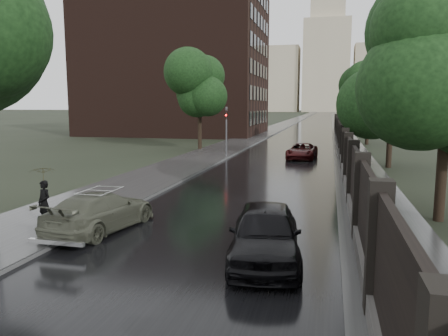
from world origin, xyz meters
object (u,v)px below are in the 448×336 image
volga_sedan (101,211)px  pedestrian_umbrella (43,179)px  traffic_light (226,127)px  tree_right_c (369,97)px  car_right_far (302,151)px  car_right_near (265,233)px  tree_right_a (448,80)px  tree_right_b (392,92)px  tree_left_far (199,93)px

volga_sedan → pedestrian_umbrella: 2.16m
traffic_light → pedestrian_umbrella: (-1.16, -21.26, -0.69)m
tree_right_c → car_right_far: size_ratio=1.59×
tree_right_c → traffic_light: bearing=-128.2°
volga_sedan → pedestrian_umbrella: pedestrian_umbrella is taller
volga_sedan → car_right_near: car_right_near is taller
tree_right_c → car_right_far: (-5.90, -14.60, -4.34)m
tree_right_a → tree_right_b: size_ratio=1.00×
volga_sedan → car_right_near: 5.87m
tree_right_b → tree_right_c: bearing=90.0°
tree_right_a → tree_right_c: 32.00m
tree_right_c → volga_sedan: tree_right_c is taller
tree_left_far → car_right_far: tree_left_far is taller
tree_right_a → car_right_far: bearing=108.7°
pedestrian_umbrella → tree_left_far: bearing=116.8°
tree_left_far → tree_right_a: 26.91m
car_right_near → traffic_light: bearing=98.8°
volga_sedan → car_right_near: size_ratio=1.00×
tree_left_far → traffic_light: 6.84m
tree_right_a → tree_right_b: (0.00, 14.00, 0.00)m
tree_right_c → tree_right_a: bearing=-90.0°
pedestrian_umbrella → tree_right_b: bearing=75.9°
tree_left_far → traffic_light: size_ratio=1.85×
tree_right_b → car_right_far: tree_right_b is taller
tree_left_far → tree_right_a: tree_left_far is taller
tree_left_far → pedestrian_umbrella: 26.62m
tree_left_far → volga_sedan: bearing=-80.4°
car_right_near → car_right_far: size_ratio=1.01×
car_right_far → tree_right_a: bearing=-66.8°
tree_right_b → traffic_light: size_ratio=1.75×
tree_left_far → volga_sedan: 26.71m
tree_right_c → volga_sedan: (-11.10, -35.94, -4.30)m
tree_right_c → pedestrian_umbrella: 38.65m
tree_right_a → pedestrian_umbrella: size_ratio=3.01×
traffic_light → car_right_near: 23.44m
traffic_light → car_right_near: bearing=-74.2°
volga_sedan → car_right_far: size_ratio=1.01×
car_right_near → car_right_far: car_right_near is taller
tree_right_a → tree_left_far: bearing=125.2°
tree_right_a → pedestrian_umbrella: tree_right_a is taller
tree_right_b → car_right_near: (-5.44, -19.51, -4.19)m
tree_right_a → traffic_light: 20.85m
tree_left_far → car_right_far: (9.60, -4.60, -4.63)m
traffic_light → volga_sedan: traffic_light is taller
traffic_light → car_right_far: 6.18m
tree_left_far → tree_right_b: tree_left_far is taller
tree_left_far → traffic_light: tree_left_far is taller
tree_right_b → tree_right_a: bearing=-90.0°
tree_right_b → tree_left_far: bearing=152.7°
tree_right_a → pedestrian_umbrella: bearing=-161.8°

